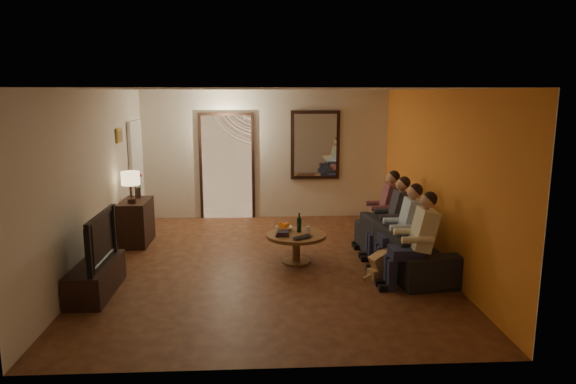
{
  "coord_description": "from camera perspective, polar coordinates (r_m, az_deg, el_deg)",
  "views": [
    {
      "loc": [
        -0.12,
        -7.43,
        2.56
      ],
      "look_at": [
        0.3,
        0.3,
        1.05
      ],
      "focal_mm": 32.0,
      "sensor_mm": 36.0,
      "label": 1
    }
  ],
  "objects": [
    {
      "name": "dog",
      "position": [
        7.35,
        10.84,
        -7.24
      ],
      "size": [
        0.61,
        0.41,
        0.56
      ],
      "primitive_type": null,
      "rotation": [
        0.0,
        0.0,
        0.34
      ],
      "color": "#AC714F",
      "rests_on": "floor"
    },
    {
      "name": "dresser",
      "position": [
        9.15,
        -16.5,
        -3.22
      ],
      "size": [
        0.45,
        0.85,
        0.75
      ],
      "primitive_type": "cube",
      "color": "black",
      "rests_on": "floor"
    },
    {
      "name": "white_door",
      "position": [
        10.12,
        -16.44,
        1.84
      ],
      "size": [
        0.06,
        0.85,
        2.04
      ],
      "primitive_type": "cube",
      "color": "white",
      "rests_on": "floor"
    },
    {
      "name": "wine_bottle",
      "position": [
        7.85,
        1.25,
        -3.38
      ],
      "size": [
        0.07,
        0.07,
        0.31
      ],
      "primitive_type": null,
      "color": "black",
      "rests_on": "coffee_table"
    },
    {
      "name": "left_wall",
      "position": [
        7.9,
        -20.6,
        1.15
      ],
      "size": [
        0.02,
        6.0,
        2.6
      ],
      "primitive_type": "cube",
      "color": "beige",
      "rests_on": "floor"
    },
    {
      "name": "tv",
      "position": [
        6.98,
        -20.84,
        -4.88
      ],
      "size": [
        1.15,
        0.15,
        0.66
      ],
      "primitive_type": "imported",
      "rotation": [
        0.0,
        0.0,
        1.57
      ],
      "color": "black",
      "rests_on": "tv_stand"
    },
    {
      "name": "mirror_frame",
      "position": [
        10.5,
        3.04,
        5.23
      ],
      "size": [
        1.0,
        0.05,
        1.4
      ],
      "primitive_type": "cube",
      "color": "black",
      "rests_on": "back_wall"
    },
    {
      "name": "door_trim",
      "position": [
        10.53,
        -6.79,
        2.72
      ],
      "size": [
        1.12,
        0.04,
        2.22
      ],
      "primitive_type": "cube",
      "color": "black",
      "rests_on": "floor"
    },
    {
      "name": "table_lamp",
      "position": [
        8.81,
        -17.05,
        0.51
      ],
      "size": [
        0.3,
        0.3,
        0.54
      ],
      "primitive_type": null,
      "color": "beige",
      "rests_on": "dresser"
    },
    {
      "name": "book_stack",
      "position": [
        7.67,
        -0.66,
        -4.65
      ],
      "size": [
        0.2,
        0.15,
        0.07
      ],
      "primitive_type": null,
      "color": "black",
      "rests_on": "coffee_table"
    },
    {
      "name": "art_canvas",
      "position": [
        9.06,
        -18.13,
        6.0
      ],
      "size": [
        0.01,
        0.22,
        0.18
      ],
      "primitive_type": "cube",
      "color": "brown",
      "rests_on": "left_wall"
    },
    {
      "name": "ceiling",
      "position": [
        7.43,
        -2.23,
        11.34
      ],
      "size": [
        5.0,
        6.0,
        0.01
      ],
      "primitive_type": "cube",
      "color": "white",
      "rests_on": "back_wall"
    },
    {
      "name": "orange_accent",
      "position": [
        7.97,
        16.05,
        1.51
      ],
      "size": [
        0.01,
        6.0,
        2.6
      ],
      "primitive_type": "cube",
      "color": "orange",
      "rests_on": "right_wall"
    },
    {
      "name": "sofa",
      "position": [
        7.9,
        12.96,
        -5.67
      ],
      "size": [
        2.34,
        1.17,
        0.66
      ],
      "primitive_type": "imported",
      "rotation": [
        0.0,
        0.0,
        1.7
      ],
      "color": "black",
      "rests_on": "floor"
    },
    {
      "name": "laptop",
      "position": [
        7.53,
        1.84,
        -5.15
      ],
      "size": [
        0.39,
        0.37,
        0.03
      ],
      "primitive_type": "imported",
      "rotation": [
        0.0,
        0.0,
        0.66
      ],
      "color": "black",
      "rests_on": "coffee_table"
    },
    {
      "name": "person_b",
      "position": [
        7.52,
        12.94,
        -4.36
      ],
      "size": [
        0.6,
        0.4,
        1.2
      ],
      "primitive_type": null,
      "color": "tan",
      "rests_on": "sofa"
    },
    {
      "name": "framed_art",
      "position": [
        9.07,
        -18.23,
        6.0
      ],
      "size": [
        0.03,
        0.28,
        0.24
      ],
      "primitive_type": "cube",
      "color": "#B28C33",
      "rests_on": "left_wall"
    },
    {
      "name": "person_c",
      "position": [
        8.08,
        11.78,
        -3.24
      ],
      "size": [
        0.6,
        0.4,
        1.2
      ],
      "primitive_type": null,
      "color": "tan",
      "rests_on": "sofa"
    },
    {
      "name": "front_wall",
      "position": [
        4.6,
        -1.51,
        -4.85
      ],
      "size": [
        5.0,
        0.02,
        2.6
      ],
      "primitive_type": "cube",
      "color": "beige",
      "rests_on": "floor"
    },
    {
      "name": "mirror_glass",
      "position": [
        10.47,
        3.06,
        5.22
      ],
      "size": [
        0.86,
        0.02,
        1.26
      ],
      "primitive_type": "cube",
      "color": "white",
      "rests_on": "back_wall"
    },
    {
      "name": "coffee_table",
      "position": [
        7.85,
        0.92,
        -6.26
      ],
      "size": [
        0.91,
        0.91,
        0.45
      ],
      "primitive_type": "cylinder",
      "rotation": [
        0.0,
        0.0,
        -0.0
      ],
      "color": "brown",
      "rests_on": "floor"
    },
    {
      "name": "person_a",
      "position": [
        6.97,
        14.29,
        -5.65
      ],
      "size": [
        0.6,
        0.4,
        1.2
      ],
      "primitive_type": null,
      "color": "tan",
      "rests_on": "sofa"
    },
    {
      "name": "floor",
      "position": [
        7.86,
        -2.09,
        -7.98
      ],
      "size": [
        5.0,
        6.0,
        0.01
      ],
      "primitive_type": "cube",
      "color": "#3F1C11",
      "rests_on": "ground"
    },
    {
      "name": "person_d",
      "position": [
        8.64,
        10.77,
        -2.27
      ],
      "size": [
        0.6,
        0.4,
        1.2
      ],
      "primitive_type": null,
      "color": "tan",
      "rests_on": "sofa"
    },
    {
      "name": "oranges",
      "position": [
        7.97,
        -0.47,
        -3.57
      ],
      "size": [
        0.2,
        0.2,
        0.08
      ],
      "primitive_type": null,
      "color": "orange",
      "rests_on": "bowl"
    },
    {
      "name": "back_wall",
      "position": [
        10.5,
        -2.44,
        4.14
      ],
      "size": [
        5.0,
        0.02,
        2.6
      ],
      "primitive_type": "cube",
      "color": "beige",
      "rests_on": "floor"
    },
    {
      "name": "kitchen_doorway",
      "position": [
        10.54,
        -6.78,
        2.73
      ],
      "size": [
        1.0,
        0.06,
        2.1
      ],
      "primitive_type": "cube",
      "color": "#FFE0A5",
      "rests_on": "floor"
    },
    {
      "name": "flower_vase",
      "position": [
        9.24,
        -16.39,
        0.7
      ],
      "size": [
        0.14,
        0.14,
        0.44
      ],
      "primitive_type": null,
      "color": "red",
      "rests_on": "dresser"
    },
    {
      "name": "fridge_glimpse",
      "position": [
        10.55,
        -5.41,
        1.94
      ],
      "size": [
        0.45,
        0.03,
        1.7
      ],
      "primitive_type": "cube",
      "color": "silver",
      "rests_on": "floor"
    },
    {
      "name": "wine_glass",
      "position": [
        7.84,
        2.22,
        -4.2
      ],
      "size": [
        0.06,
        0.06,
        0.1
      ],
      "primitive_type": "cylinder",
      "color": "silver",
      "rests_on": "coffee_table"
    },
    {
      "name": "tv_stand",
      "position": [
        7.14,
        -20.55,
        -8.99
      ],
      "size": [
        0.45,
        1.21,
        0.4
      ],
      "primitive_type": "cube",
      "color": "black",
      "rests_on": "floor"
    },
    {
      "name": "right_wall",
      "position": [
        7.98,
        16.12,
        1.51
      ],
      "size": [
        0.02,
        6.0,
        2.6
      ],
      "primitive_type": "cube",
      "color": "beige",
      "rests_on": "floor"
    },
    {
      "name": "bowl",
      "position": [
        7.98,
        -0.47,
        -4.05
      ],
      "size": [
        0.26,
        0.26,
        0.06
      ],
      "primitive_type": "imported",
      "color": "white",
      "rests_on": "coffee_table"
    }
  ]
}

